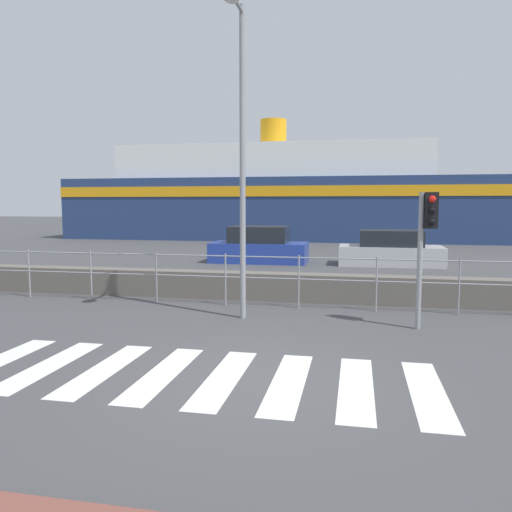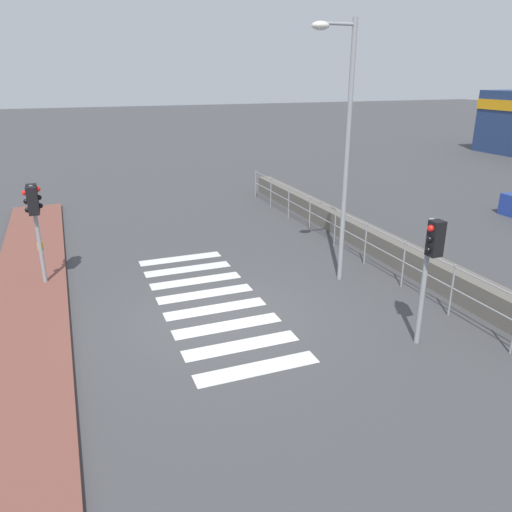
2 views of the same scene
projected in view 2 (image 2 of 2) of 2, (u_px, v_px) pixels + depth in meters
The scene contains 8 objects.
ground_plane at pixel (222, 318), 11.22m from camera, with size 160.00×160.00×0.00m, color #424244.
sidewalk_brick at pixel (23, 349), 9.82m from camera, with size 24.00×1.80×0.12m.
crosswalk at pixel (210, 301), 12.04m from camera, with size 6.75×2.40×0.01m.
seawall at pixel (430, 270), 13.03m from camera, with size 23.26×0.55×0.68m.
harbor_fence at pixel (404, 257), 12.58m from camera, with size 20.97×0.04×1.24m.
traffic_light_near at pixel (34, 209), 12.21m from camera, with size 0.58×0.41×2.63m.
traffic_light_far at pixel (431, 255), 9.43m from camera, with size 0.34×0.32×2.63m.
streetlamp at pixel (341, 129), 11.94m from camera, with size 0.32×1.14×6.36m.
Camera 2 is at (9.66, -2.89, 5.16)m, focal length 35.00 mm.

